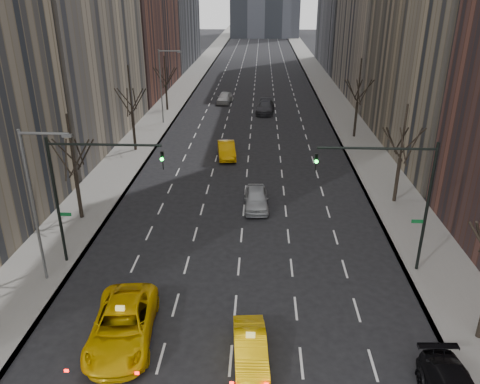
# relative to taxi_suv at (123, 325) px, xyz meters

# --- Properties ---
(sidewalk_left) EXTENTS (4.50, 320.00, 0.15)m
(sidewalk_left) POSITION_rel_taxi_suv_xyz_m (-6.96, 64.84, -0.80)
(sidewalk_left) COLOR slate
(sidewalk_left) RESTS_ON ground
(sidewalk_right) EXTENTS (4.50, 320.00, 0.15)m
(sidewalk_right) POSITION_rel_taxi_suv_xyz_m (17.54, 64.84, -0.80)
(sidewalk_right) COLOR slate
(sidewalk_right) RESTS_ON ground
(tree_lw_b) EXTENTS (3.36, 3.50, 7.82)m
(tree_lw_b) POSITION_rel_taxi_suv_xyz_m (-6.71, 12.84, 2.84)
(tree_lw_b) COLOR black
(tree_lw_b) RESTS_ON ground
(tree_lw_c) EXTENTS (3.36, 3.50, 8.74)m
(tree_lw_c) POSITION_rel_taxi_suv_xyz_m (-6.71, 28.84, 3.16)
(tree_lw_c) COLOR black
(tree_lw_c) RESTS_ON ground
(tree_lw_d) EXTENTS (3.36, 3.50, 7.36)m
(tree_lw_d) POSITION_rel_taxi_suv_xyz_m (-6.71, 46.84, 2.69)
(tree_lw_d) COLOR black
(tree_lw_d) RESTS_ON ground
(tree_rw_b) EXTENTS (3.36, 3.50, 7.82)m
(tree_rw_b) POSITION_rel_taxi_suv_xyz_m (17.29, 16.84, 2.84)
(tree_rw_b) COLOR black
(tree_rw_b) RESTS_ON ground
(tree_rw_c) EXTENTS (3.36, 3.50, 8.74)m
(tree_rw_c) POSITION_rel_taxi_suv_xyz_m (17.29, 34.84, 3.16)
(tree_rw_c) COLOR black
(tree_rw_c) RESTS_ON ground
(traffic_mast_left) EXTENTS (6.69, 0.39, 8.00)m
(traffic_mast_left) POSITION_rel_taxi_suv_xyz_m (-3.82, 6.84, 4.61)
(traffic_mast_left) COLOR black
(traffic_mast_left) RESTS_ON ground
(traffic_mast_right) EXTENTS (6.69, 0.39, 8.00)m
(traffic_mast_right) POSITION_rel_taxi_suv_xyz_m (14.39, 6.84, 4.61)
(traffic_mast_right) COLOR black
(traffic_mast_right) RESTS_ON ground
(streetlight_near) EXTENTS (2.83, 0.22, 9.00)m
(streetlight_near) POSITION_rel_taxi_suv_xyz_m (-5.55, 4.84, 4.74)
(streetlight_near) COLOR slate
(streetlight_near) RESTS_ON ground
(streetlight_far) EXTENTS (2.83, 0.22, 9.00)m
(streetlight_far) POSITION_rel_taxi_suv_xyz_m (-5.55, 39.84, 4.74)
(streetlight_far) COLOR slate
(streetlight_far) RESTS_ON ground
(taxi_suv) EXTENTS (3.52, 6.56, 1.75)m
(taxi_suv) POSITION_rel_taxi_suv_xyz_m (0.00, 0.00, 0.00)
(taxi_suv) COLOR #DCA804
(taxi_suv) RESTS_ON ground
(taxi_sedan) EXTENTS (1.84, 4.33, 1.39)m
(taxi_sedan) POSITION_rel_taxi_suv_xyz_m (6.19, -1.15, -0.18)
(taxi_sedan) COLOR #FDBD05
(taxi_sedan) RESTS_ON ground
(silver_sedan_ahead) EXTENTS (2.00, 4.66, 1.57)m
(silver_sedan_ahead) POSITION_rel_taxi_suv_xyz_m (6.24, 15.39, -0.09)
(silver_sedan_ahead) COLOR #9FA3A7
(silver_sedan_ahead) RESTS_ON ground
(far_taxi) EXTENTS (2.29, 4.95, 1.57)m
(far_taxi) POSITION_rel_taxi_suv_xyz_m (3.07, 27.24, -0.09)
(far_taxi) COLOR #D79204
(far_taxi) RESTS_ON ground
(far_suv_grey) EXTENTS (2.82, 5.80, 1.63)m
(far_suv_grey) POSITION_rel_taxi_suv_xyz_m (7.10, 46.15, -0.06)
(far_suv_grey) COLOR #313136
(far_suv_grey) RESTS_ON ground
(far_car_white) EXTENTS (2.33, 4.93, 1.63)m
(far_car_white) POSITION_rel_taxi_suv_xyz_m (1.02, 52.00, -0.06)
(far_car_white) COLOR #B9B9B9
(far_car_white) RESTS_ON ground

